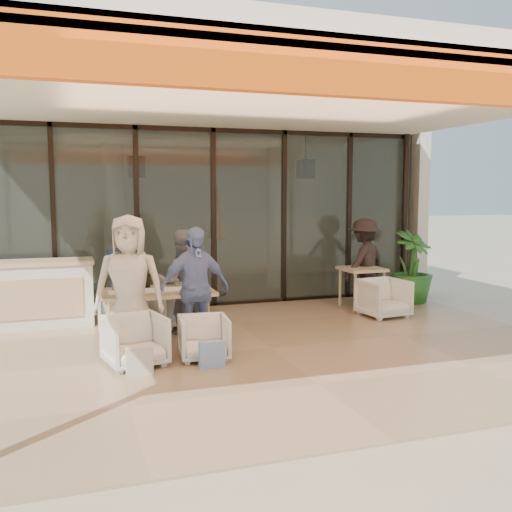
# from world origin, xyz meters

# --- Properties ---
(ground) EXTENTS (70.00, 70.00, 0.00)m
(ground) POSITION_xyz_m (0.00, 0.00, 0.00)
(ground) COLOR #C6B293
(ground) RESTS_ON ground
(terrace_floor) EXTENTS (8.00, 6.00, 0.01)m
(terrace_floor) POSITION_xyz_m (0.00, 0.00, 0.01)
(terrace_floor) COLOR tan
(terrace_floor) RESTS_ON ground
(terrace_structure) EXTENTS (8.00, 6.00, 3.40)m
(terrace_structure) POSITION_xyz_m (0.00, -0.26, 3.25)
(terrace_structure) COLOR silver
(terrace_structure) RESTS_ON ground
(glass_storefront) EXTENTS (8.08, 0.10, 3.20)m
(glass_storefront) POSITION_xyz_m (0.00, 3.00, 1.60)
(glass_storefront) COLOR #9EADA3
(glass_storefront) RESTS_ON ground
(interior_block) EXTENTS (9.05, 3.62, 3.52)m
(interior_block) POSITION_xyz_m (0.01, 5.31, 2.23)
(interior_block) COLOR silver
(interior_block) RESTS_ON ground
(host_counter) EXTENTS (1.85, 0.65, 1.04)m
(host_counter) POSITION_xyz_m (-3.05, 2.30, 0.53)
(host_counter) COLOR silver
(host_counter) RESTS_ON ground
(dining_table) EXTENTS (1.50, 0.90, 0.93)m
(dining_table) POSITION_xyz_m (-1.37, 0.79, 0.69)
(dining_table) COLOR tan
(dining_table) RESTS_ON ground
(chair_far_left) EXTENTS (0.68, 0.64, 0.67)m
(chair_far_left) POSITION_xyz_m (-1.78, 1.73, 0.33)
(chair_far_left) COLOR white
(chair_far_left) RESTS_ON ground
(chair_far_right) EXTENTS (0.88, 0.85, 0.73)m
(chair_far_right) POSITION_xyz_m (-0.94, 1.73, 0.36)
(chair_far_right) COLOR white
(chair_far_right) RESTS_ON ground
(chair_near_left) EXTENTS (0.78, 0.75, 0.69)m
(chair_near_left) POSITION_xyz_m (-1.78, -0.17, 0.34)
(chair_near_left) COLOR white
(chair_near_left) RESTS_ON ground
(chair_near_right) EXTENTS (0.64, 0.61, 0.61)m
(chair_near_right) POSITION_xyz_m (-0.94, -0.17, 0.31)
(chair_near_right) COLOR white
(chair_near_right) RESTS_ON ground
(diner_navy) EXTENTS (0.68, 0.55, 1.62)m
(diner_navy) POSITION_xyz_m (-1.78, 1.23, 0.81)
(diner_navy) COLOR #1A233A
(diner_navy) RESTS_ON ground
(diner_grey) EXTENTS (0.76, 0.60, 1.54)m
(diner_grey) POSITION_xyz_m (-0.94, 1.23, 0.77)
(diner_grey) COLOR slate
(diner_grey) RESTS_ON ground
(diner_cream) EXTENTS (1.00, 0.78, 1.80)m
(diner_cream) POSITION_xyz_m (-1.78, 0.33, 0.90)
(diner_cream) COLOR beige
(diner_cream) RESTS_ON ground
(diner_periwinkle) EXTENTS (1.01, 0.54, 1.63)m
(diner_periwinkle) POSITION_xyz_m (-0.94, 0.33, 0.82)
(diner_periwinkle) COLOR #7689C6
(diner_periwinkle) RESTS_ON ground
(tote_bag_cream) EXTENTS (0.30, 0.10, 0.34)m
(tote_bag_cream) POSITION_xyz_m (-1.78, -0.57, 0.17)
(tote_bag_cream) COLOR silver
(tote_bag_cream) RESTS_ON ground
(tote_bag_blue) EXTENTS (0.30, 0.10, 0.34)m
(tote_bag_blue) POSITION_xyz_m (-0.94, -0.57, 0.17)
(tote_bag_blue) COLOR #99BFD8
(tote_bag_blue) RESTS_ON ground
(side_table) EXTENTS (0.70, 0.70, 0.74)m
(side_table) POSITION_xyz_m (2.44, 1.97, 0.64)
(side_table) COLOR tan
(side_table) RESTS_ON ground
(side_chair) EXTENTS (0.76, 0.72, 0.72)m
(side_chair) POSITION_xyz_m (2.44, 1.22, 0.36)
(side_chair) COLOR white
(side_chair) RESTS_ON ground
(standing_woman) EXTENTS (1.20, 1.01, 1.61)m
(standing_woman) POSITION_xyz_m (2.64, 2.24, 0.80)
(standing_woman) COLOR black
(standing_woman) RESTS_ON ground
(potted_palm) EXTENTS (0.99, 0.99, 1.37)m
(potted_palm) POSITION_xyz_m (3.57, 2.13, 0.68)
(potted_palm) COLOR #1E5919
(potted_palm) RESTS_ON ground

